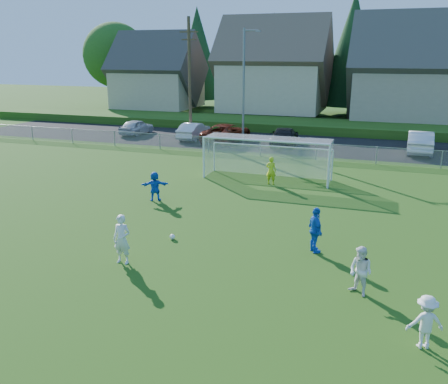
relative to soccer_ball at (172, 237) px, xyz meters
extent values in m
plane|color=#193D0C|center=(1.33, -5.46, -0.11)|extent=(160.00, 160.00, 0.00)
plane|color=black|center=(1.33, 22.04, -0.10)|extent=(60.00, 60.00, 0.00)
cube|color=#1E420F|center=(1.33, 29.54, 0.29)|extent=(70.00, 6.00, 0.80)
sphere|color=white|center=(0.00, 0.00, 0.00)|extent=(0.22, 0.22, 0.22)
imported|color=white|center=(-0.74, -2.56, 0.78)|extent=(0.65, 0.43, 1.79)
imported|color=white|center=(7.37, -2.25, 0.68)|extent=(0.97, 0.93, 1.57)
imported|color=white|center=(9.08, -4.55, 0.61)|extent=(1.05, 0.80, 1.44)
imported|color=blue|center=(5.58, 0.59, 0.76)|extent=(0.90, 1.10, 1.75)
imported|color=blue|center=(-3.01, 4.49, 0.64)|extent=(1.44, 1.00, 1.50)
imported|color=#BED819|center=(1.82, 9.33, 0.69)|extent=(0.61, 0.42, 1.60)
imported|color=#B5B8BD|center=(-13.74, 22.05, 0.57)|extent=(1.85, 4.09, 1.36)
imported|color=silver|center=(-7.86, 21.47, 0.60)|extent=(1.52, 4.31, 1.42)
imported|color=#601A0A|center=(-4.72, 20.95, 0.67)|extent=(3.20, 5.85, 1.56)
imported|color=black|center=(0.15, 20.97, 0.62)|extent=(2.66, 5.26, 1.46)
imported|color=silver|center=(10.26, 21.46, 0.71)|extent=(1.94, 5.06, 1.65)
cylinder|color=white|center=(-2.32, 9.54, 1.11)|extent=(0.12, 0.12, 2.44)
cylinder|color=white|center=(4.98, 9.54, 1.11)|extent=(0.12, 0.12, 2.44)
cylinder|color=white|center=(1.33, 9.54, 2.33)|extent=(7.30, 0.12, 0.12)
cylinder|color=white|center=(-2.32, 11.34, 0.79)|extent=(0.08, 0.08, 1.80)
cylinder|color=white|center=(4.98, 11.34, 0.79)|extent=(0.08, 0.08, 1.80)
cylinder|color=white|center=(1.33, 11.34, 1.69)|extent=(7.30, 0.08, 0.08)
cube|color=silver|center=(1.33, 11.34, 0.79)|extent=(7.30, 0.02, 1.80)
cube|color=silver|center=(-2.32, 10.44, 1.11)|extent=(0.02, 1.80, 2.44)
cube|color=silver|center=(4.98, 10.44, 1.11)|extent=(0.02, 1.80, 2.44)
cube|color=silver|center=(1.33, 10.44, 2.33)|extent=(7.30, 1.80, 0.02)
cube|color=gray|center=(1.33, 16.54, 1.06)|extent=(52.00, 0.03, 0.03)
cube|color=gray|center=(1.33, 16.54, 0.49)|extent=(52.00, 0.02, 1.14)
cylinder|color=gray|center=(1.33, 16.54, 0.49)|extent=(0.06, 0.06, 1.20)
cylinder|color=slate|center=(-3.17, 20.54, 4.39)|extent=(0.18, 0.18, 9.00)
cylinder|color=slate|center=(-2.67, 20.54, 8.69)|extent=(1.20, 0.12, 0.12)
cube|color=slate|center=(-2.07, 20.54, 8.64)|extent=(0.36, 0.18, 0.12)
cylinder|color=#473321|center=(-8.17, 21.54, 4.89)|extent=(0.26, 0.26, 10.00)
cube|color=#473321|center=(-8.17, 21.54, 8.69)|extent=(1.60, 0.10, 0.10)
cube|color=#473321|center=(-8.17, 21.54, 8.09)|extent=(1.30, 0.10, 0.10)
cube|color=tan|center=(-18.67, 36.54, 2.94)|extent=(9.00, 8.00, 4.50)
pyramid|color=#423D38|center=(-18.67, 36.54, 9.60)|extent=(9.90, 8.80, 4.41)
cube|color=#C6B58E|center=(-4.67, 37.54, 3.44)|extent=(11.00, 9.00, 5.50)
pyramid|color=brown|center=(-4.67, 37.54, 11.15)|extent=(12.10, 9.90, 4.96)
cube|color=tan|center=(10.33, 36.54, 3.19)|extent=(12.00, 10.00, 5.00)
pyramid|color=#4C473F|center=(10.33, 36.54, 11.21)|extent=(13.20, 11.00, 5.52)
cylinder|color=#382616|center=(-26.67, 40.54, 1.87)|extent=(0.36, 0.36, 3.96)
sphere|color=#2B5B19|center=(-26.67, 40.54, 6.71)|extent=(8.36, 8.36, 8.36)
cylinder|color=#382616|center=(-16.67, 44.54, 0.49)|extent=(0.30, 0.30, 1.20)
cone|color=#143819|center=(-16.67, 44.54, 6.94)|extent=(6.76, 6.76, 11.70)
cylinder|color=#382616|center=(-6.67, 45.54, 0.49)|extent=(0.30, 0.30, 1.20)
cone|color=#143819|center=(-6.67, 45.54, 6.49)|extent=(6.24, 6.24, 10.80)
cylinder|color=#382616|center=(3.33, 42.54, 0.49)|extent=(0.30, 0.30, 1.20)
cone|color=#143819|center=(3.33, 42.54, 7.39)|extent=(7.28, 7.28, 12.60)
cylinder|color=#382616|center=(13.33, 44.54, 1.87)|extent=(0.36, 0.36, 3.96)
sphere|color=#2B5B19|center=(13.33, 44.54, 6.71)|extent=(8.36, 8.36, 8.36)
camera|label=1|loc=(7.66, -16.08, 7.11)|focal=38.00mm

